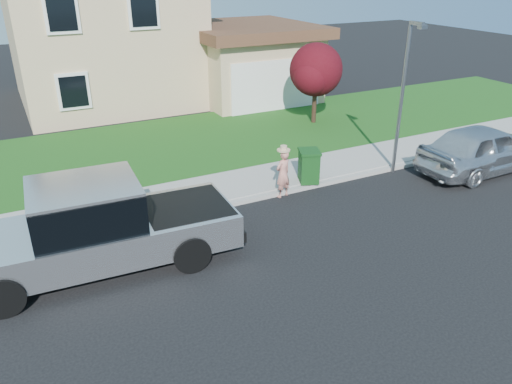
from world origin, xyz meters
TOP-DOWN VIEW (x-y plane):
  - ground at (0.00, 0.00)m, footprint 80.00×80.00m
  - curb at (1.00, 2.90)m, footprint 40.00×0.20m
  - sidewalk at (1.00, 4.00)m, footprint 40.00×2.00m
  - lawn at (1.00, 8.50)m, footprint 40.00×7.00m
  - house at (1.31, 16.38)m, footprint 14.00×11.30m
  - pickup_truck at (-3.52, 1.38)m, footprint 6.50×2.63m
  - woman at (2.13, 2.77)m, footprint 0.61×0.49m
  - sedan at (9.01, 1.44)m, footprint 4.78×1.95m
  - ornamental_tree at (7.00, 8.52)m, footprint 2.44×2.20m
  - trash_bin at (3.24, 3.10)m, footprint 0.84×0.90m
  - street_lamp at (6.38, 2.70)m, footprint 0.24×0.62m

SIDE VIEW (x-z plane):
  - ground at x=0.00m, z-range 0.00..0.00m
  - lawn at x=1.00m, z-range 0.00..0.10m
  - curb at x=1.00m, z-range 0.00..0.12m
  - sidewalk at x=1.00m, z-range 0.00..0.15m
  - trash_bin at x=3.24m, z-range 0.16..1.18m
  - woman at x=2.13m, z-range -0.04..1.57m
  - sedan at x=9.01m, z-range 0.00..1.62m
  - pickup_truck at x=-3.52m, z-range -0.07..2.03m
  - ornamental_tree at x=7.00m, z-range 0.57..3.91m
  - street_lamp at x=6.38m, z-range 0.34..5.18m
  - house at x=1.31m, z-range -0.26..6.59m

